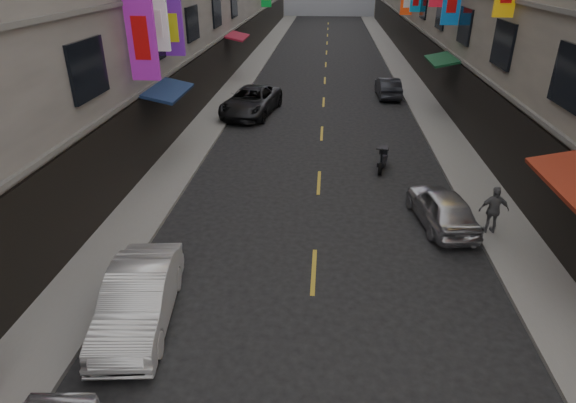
% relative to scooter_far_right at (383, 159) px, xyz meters
% --- Properties ---
extents(sidewalk_left, '(2.00, 90.00, 0.12)m').
position_rel_scooter_far_right_xyz_m(sidewalk_left, '(-8.56, 16.38, -0.38)').
color(sidewalk_left, slate).
rests_on(sidewalk_left, ground).
extents(sidewalk_right, '(2.00, 90.00, 0.12)m').
position_rel_scooter_far_right_xyz_m(sidewalk_right, '(3.44, 16.38, -0.38)').
color(sidewalk_right, slate).
rests_on(sidewalk_right, ground).
extents(street_awnings, '(13.99, 35.20, 0.41)m').
position_rel_scooter_far_right_xyz_m(street_awnings, '(-3.82, 0.38, 2.56)').
color(street_awnings, '#124616').
rests_on(street_awnings, ground).
extents(lane_markings, '(0.12, 80.20, 0.01)m').
position_rel_scooter_far_right_xyz_m(lane_markings, '(-2.56, 13.38, -0.44)').
color(lane_markings, gold).
rests_on(lane_markings, ground).
extents(scooter_far_right, '(0.65, 1.78, 1.14)m').
position_rel_scooter_far_right_xyz_m(scooter_far_right, '(0.00, 0.00, 0.00)').
color(scooter_far_right, black).
rests_on(scooter_far_right, ground).
extents(car_left_mid, '(1.90, 4.20, 1.34)m').
position_rel_scooter_far_right_xyz_m(car_left_mid, '(-6.56, -10.00, 0.23)').
color(car_left_mid, silver).
rests_on(car_left_mid, ground).
extents(car_left_far, '(3.23, 5.62, 1.48)m').
position_rel_scooter_far_right_xyz_m(car_left_far, '(-6.56, 7.46, 0.30)').
color(car_left_far, black).
rests_on(car_left_far, ground).
extents(car_right_mid, '(2.01, 3.81, 1.23)m').
position_rel_scooter_far_right_xyz_m(car_right_mid, '(1.44, -4.61, 0.18)').
color(car_right_mid, '#B8B7BC').
rests_on(car_right_mid, ground).
extents(car_right_far, '(1.39, 3.74, 1.22)m').
position_rel_scooter_far_right_xyz_m(car_right_far, '(1.44, 11.96, 0.17)').
color(car_right_far, '#24252B').
rests_on(car_right_far, ground).
extents(pedestrian_rfar, '(0.93, 0.56, 1.54)m').
position_rel_scooter_far_right_xyz_m(pedestrian_rfar, '(2.84, -5.19, 0.45)').
color(pedestrian_rfar, slate).
rests_on(pedestrian_rfar, sidewalk_right).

